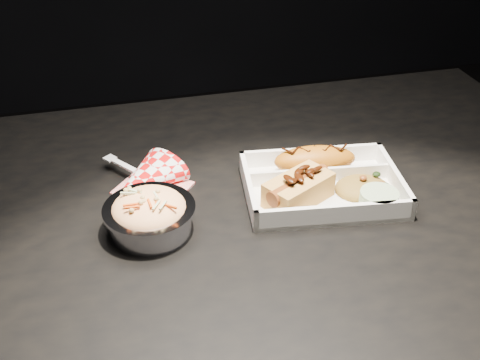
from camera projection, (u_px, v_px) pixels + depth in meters
name	position (u px, v px, depth m)	size (l,w,h in m)	color
dining_table	(261.00, 239.00, 1.03)	(1.20, 0.80, 0.75)	black
food_tray	(322.00, 188.00, 0.98)	(0.27, 0.21, 0.04)	white
fried_pastry	(315.00, 160.00, 1.02)	(0.14, 0.06, 0.05)	#B36211
hotdog	(299.00, 187.00, 0.94)	(0.13, 0.10, 0.06)	gold
fried_rice_mound	(363.00, 183.00, 0.97)	(0.09, 0.07, 0.03)	olive
cupcake_liner	(379.00, 200.00, 0.93)	(0.06, 0.06, 0.03)	#A1BA8D
foil_coleslaw_cup	(150.00, 214.00, 0.89)	(0.14, 0.14, 0.07)	silver
napkin_fork	(146.00, 178.00, 1.00)	(0.15, 0.17, 0.10)	red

